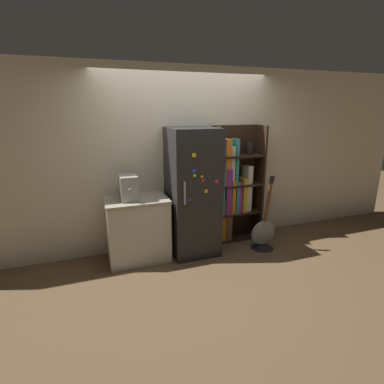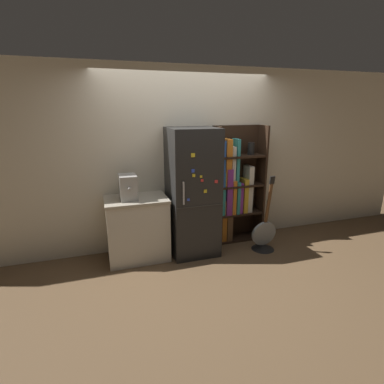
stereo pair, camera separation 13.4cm
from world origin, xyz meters
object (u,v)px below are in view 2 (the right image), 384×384
Objects in this scene: refrigerator at (193,192)px; bookshelf at (232,189)px; guitar at (264,239)px; espresso_machine at (128,187)px.

refrigerator is 0.73m from bookshelf.
guitar is (0.30, -0.48, -0.66)m from bookshelf.
refrigerator is at bearing -1.17° from espresso_machine.
bookshelf reaches higher than espresso_machine.
bookshelf is 5.02× the size of espresso_machine.
refrigerator is at bearing 164.29° from guitar.
espresso_machine is at bearing 170.91° from guitar.
guitar is (1.01, -0.28, -0.72)m from refrigerator.
espresso_machine reaches higher than guitar.
espresso_machine is (-0.88, 0.02, 0.14)m from refrigerator.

